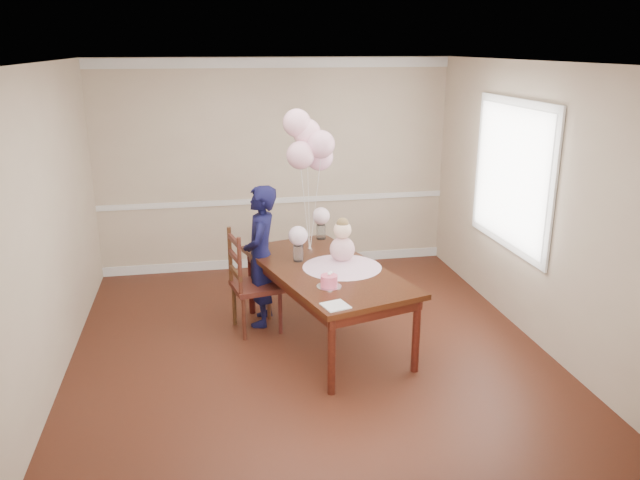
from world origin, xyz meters
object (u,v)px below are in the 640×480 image
Objects in this scene: woman at (261,256)px; dining_table_top at (326,270)px; dining_chair_seat at (256,286)px; birthday_cake at (329,281)px.

dining_table_top is at bearing 62.50° from woman.
dining_chair_seat is at bearing 134.79° from dining_table_top.
dining_table_top is 0.51m from birthday_cake.
birthday_cake reaches higher than dining_table_top.
woman is (0.07, 0.16, 0.27)m from dining_chair_seat.
woman is (-0.58, 0.52, 0.01)m from dining_table_top.
dining_table_top is 4.37× the size of dining_chair_seat.
birthday_cake is 0.33× the size of dining_chair_seat.
dining_chair_seat is at bearing -10.27° from woman.
birthday_cake reaches higher than dining_chair_seat.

